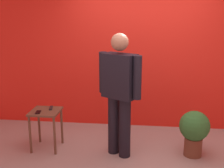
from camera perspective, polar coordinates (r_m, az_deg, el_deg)
The scene contains 7 objects.
ground_plane at distance 4.17m, azimuth 5.40°, elevation -15.72°, with size 12.00×12.00×0.00m, color #9E9991.
back_wall_red at distance 5.18m, azimuth 6.08°, elevation 5.74°, with size 6.08×0.12×2.64m, color red.
standing_person at distance 4.07m, azimuth 1.48°, elevation -1.07°, with size 0.67×0.46×1.79m.
side_table at distance 4.53m, azimuth -13.00°, elevation -6.61°, with size 0.44×0.44×0.62m.
cell_phone at distance 4.43m, azimuth -14.43°, elevation -5.43°, with size 0.07×0.14×0.01m, color black.
tv_remote at distance 4.56m, azimuth -12.01°, elevation -4.67°, with size 0.04×0.17×0.02m, color black.
potted_plant at distance 4.40m, azimuth 15.99°, elevation -8.70°, with size 0.44×0.44×0.69m.
Camera 1 is at (0.03, -3.62, 2.08)m, focal length 46.11 mm.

